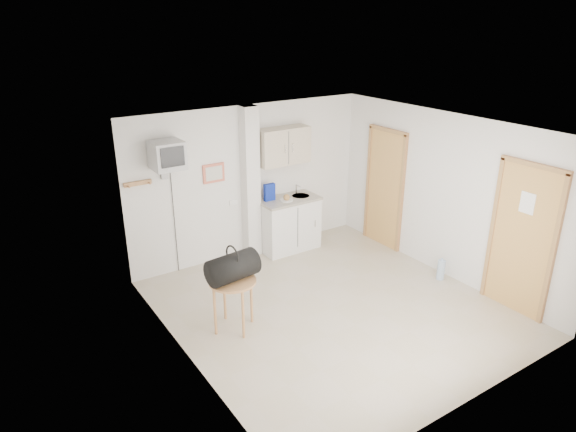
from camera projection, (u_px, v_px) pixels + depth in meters
ground at (332, 308)px, 7.12m from camera, size 4.50×4.50×0.00m
room_envelope at (346, 199)px, 6.75m from camera, size 4.24×4.54×2.55m
kitchenette at (287, 204)px, 8.68m from camera, size 1.03×0.58×2.10m
crt_television at (167, 156)px, 7.24m from camera, size 0.44×0.45×2.15m
round_table at (233, 287)px, 6.46m from camera, size 0.60×0.60×0.70m
duffel_bag at (233, 267)px, 6.36m from camera, size 0.67×0.42×0.47m
water_bottle at (441, 270)px, 7.85m from camera, size 0.12×0.12×0.35m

